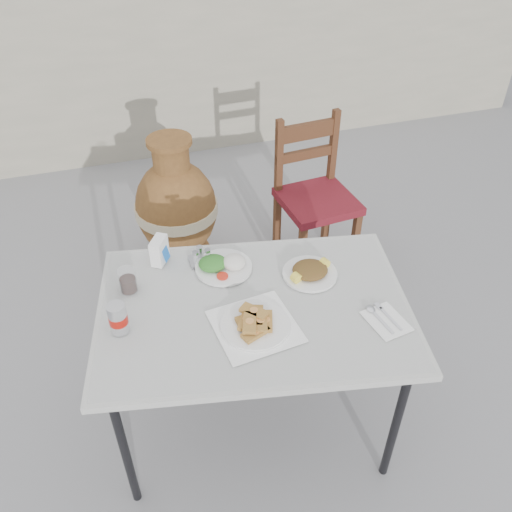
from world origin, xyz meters
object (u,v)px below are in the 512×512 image
object	(u,v)px
terracotta_urn	(177,209)
soda_can	(118,318)
cafe_table	(254,315)
salad_rice_plate	(223,265)
napkin_holder	(159,250)
salad_chopped_plate	(310,271)
pide_plate	(255,321)
cola_glass	(128,282)
condiment_caddy	(201,257)
chair	(315,195)

from	to	relation	value
terracotta_urn	soda_can	bearing A→B (deg)	-108.38
cafe_table	salad_rice_plate	distance (m)	0.24
cafe_table	napkin_holder	size ratio (longest dim) A/B	11.67
cafe_table	salad_rice_plate	world-z (taller)	salad_rice_plate
salad_rice_plate	salad_chopped_plate	world-z (taller)	salad_rice_plate
cafe_table	pide_plate	world-z (taller)	pide_plate
cola_glass	napkin_holder	world-z (taller)	napkin_holder
napkin_holder	condiment_caddy	distance (m)	0.16
cola_glass	chair	bearing A→B (deg)	35.05
pide_plate	cafe_table	bearing A→B (deg)	75.47
salad_chopped_plate	condiment_caddy	distance (m)	0.42
pide_plate	salad_chopped_plate	bearing A→B (deg)	35.14
cola_glass	chair	xyz separation A→B (m)	(1.03, 0.72, -0.27)
cola_glass	terracotta_urn	world-z (taller)	terracotta_urn
pide_plate	napkin_holder	size ratio (longest dim) A/B	2.83
salad_rice_plate	terracotta_urn	size ratio (longest dim) A/B	0.28
salad_rice_plate	condiment_caddy	distance (m)	0.09
chair	terracotta_urn	world-z (taller)	chair
condiment_caddy	terracotta_urn	xyz separation A→B (m)	(0.03, 0.85, -0.33)
napkin_holder	terracotta_urn	world-z (taller)	terracotta_urn
condiment_caddy	cafe_table	bearing A→B (deg)	-67.16
salad_rice_plate	cola_glass	distance (m)	0.35
salad_rice_plate	napkin_holder	bearing A→B (deg)	152.33
napkin_holder	salad_rice_plate	bearing A→B (deg)	3.54
cafe_table	napkin_holder	bearing A→B (deg)	128.61
cola_glass	salad_rice_plate	bearing A→B (deg)	2.70
chair	terracotta_urn	xyz separation A→B (m)	(-0.71, 0.20, -0.08)
salad_rice_plate	salad_chopped_plate	size ratio (longest dim) A/B	1.05
cafe_table	chair	distance (m)	1.14
pide_plate	cola_glass	distance (m)	0.49
cafe_table	soda_can	xyz separation A→B (m)	(-0.46, 0.02, 0.10)
salad_rice_plate	condiment_caddy	world-z (taller)	condiment_caddy
salad_chopped_plate	cola_glass	xyz separation A→B (m)	(-0.65, 0.11, 0.02)
cafe_table	terracotta_urn	distance (m)	1.17
cafe_table	salad_chopped_plate	distance (m)	0.27
salad_rice_plate	chair	xyz separation A→B (m)	(0.68, 0.71, -0.25)
cola_glass	salad_chopped_plate	bearing A→B (deg)	-9.96
cafe_table	condiment_caddy	distance (m)	0.32
chair	soda_can	bearing A→B (deg)	-144.86
napkin_holder	terracotta_urn	size ratio (longest dim) A/B	0.13
soda_can	chair	world-z (taller)	chair
condiment_caddy	chair	world-z (taller)	chair
cafe_table	condiment_caddy	xyz separation A→B (m)	(-0.12, 0.29, 0.07)
salad_chopped_plate	cola_glass	world-z (taller)	cola_glass
pide_plate	condiment_caddy	bearing A→B (deg)	103.95
soda_can	condiment_caddy	bearing A→B (deg)	38.73
salad_rice_plate	cafe_table	bearing A→B (deg)	-76.76
cola_glass	napkin_holder	distance (m)	0.19
cola_glass	terracotta_urn	size ratio (longest dim) A/B	0.12
cola_glass	chair	world-z (taller)	chair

